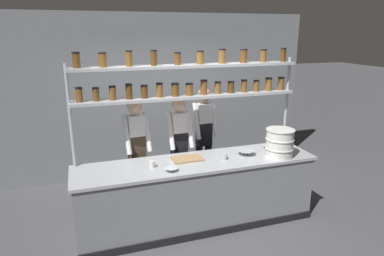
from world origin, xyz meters
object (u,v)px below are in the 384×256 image
at_px(chef_center, 179,144).
at_px(cutting_board, 187,159).
at_px(container_stack, 280,143).
at_px(serving_cup_front, 152,164).
at_px(prep_bowl_near_left, 268,147).
at_px(serving_cup_by_board, 225,157).
at_px(chef_left, 137,148).
at_px(prep_bowl_center_front, 246,153).
at_px(prep_bowl_center_back, 171,170).
at_px(chef_right, 204,134).
at_px(spice_shelf_unit, 190,85).

distance_m(chef_center, cutting_board, 0.49).
xyz_separation_m(container_stack, serving_cup_front, (-1.72, 0.17, -0.15)).
height_order(prep_bowl_near_left, serving_cup_by_board, serving_cup_by_board).
relative_size(chef_left, container_stack, 4.41).
distance_m(cutting_board, prep_bowl_center_front, 0.83).
xyz_separation_m(container_stack, prep_bowl_center_back, (-1.53, -0.03, -0.17)).
distance_m(container_stack, prep_bowl_center_front, 0.47).
xyz_separation_m(prep_bowl_near_left, serving_cup_front, (-1.77, -0.18, 0.02)).
xyz_separation_m(cutting_board, prep_bowl_center_front, (0.82, -0.08, 0.02)).
relative_size(chef_right, prep_bowl_center_front, 7.08).
relative_size(chef_left, prep_bowl_center_back, 10.32).
bearing_deg(cutting_board, container_stack, -12.92).
bearing_deg(cutting_board, chef_center, 86.10).
bearing_deg(spice_shelf_unit, prep_bowl_center_front, -23.82).
distance_m(chef_right, serving_cup_front, 1.33).
height_order(spice_shelf_unit, chef_left, spice_shelf_unit).
bearing_deg(prep_bowl_near_left, chef_left, 167.10).
distance_m(spice_shelf_unit, container_stack, 1.45).
xyz_separation_m(chef_center, prep_bowl_near_left, (1.23, -0.42, -0.03)).
bearing_deg(serving_cup_by_board, prep_bowl_near_left, 15.60).
xyz_separation_m(prep_bowl_near_left, prep_bowl_center_front, (-0.44, -0.15, 0.01)).
xyz_separation_m(prep_bowl_near_left, serving_cup_by_board, (-0.79, -0.22, 0.02)).
relative_size(container_stack, prep_bowl_near_left, 2.37).
bearing_deg(cutting_board, serving_cup_by_board, -18.58).
relative_size(chef_right, prep_bowl_center_back, 10.57).
bearing_deg(chef_center, container_stack, -35.22).
height_order(cutting_board, serving_cup_by_board, serving_cup_by_board).
height_order(spice_shelf_unit, serving_cup_by_board, spice_shelf_unit).
distance_m(chef_right, serving_cup_by_board, 0.90).
bearing_deg(serving_cup_front, chef_left, 98.26).
xyz_separation_m(chef_left, chef_center, (0.62, -0.00, -0.01)).
relative_size(serving_cup_front, serving_cup_by_board, 0.97).
bearing_deg(prep_bowl_center_back, serving_cup_by_board, 11.12).
distance_m(cutting_board, prep_bowl_center_back, 0.44).
height_order(chef_left, cutting_board, chef_left).
xyz_separation_m(chef_center, serving_cup_by_board, (0.44, -0.64, -0.01)).
relative_size(chef_left, serving_cup_by_board, 19.76).
height_order(spice_shelf_unit, container_stack, spice_shelf_unit).
xyz_separation_m(chef_left, prep_bowl_center_front, (1.41, -0.57, -0.03)).
bearing_deg(prep_bowl_center_back, chef_right, 51.99).
bearing_deg(prep_bowl_center_front, chef_right, 110.55).
relative_size(chef_center, prep_bowl_center_front, 6.88).
height_order(chef_right, serving_cup_by_board, chef_right).
height_order(spice_shelf_unit, prep_bowl_center_back, spice_shelf_unit).
distance_m(chef_right, container_stack, 1.25).
height_order(chef_right, serving_cup_front, chef_right).
relative_size(chef_center, serving_cup_by_board, 19.64).
height_order(chef_left, container_stack, chef_left).
bearing_deg(spice_shelf_unit, container_stack, -24.80).
relative_size(chef_right, prep_bowl_near_left, 10.72).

